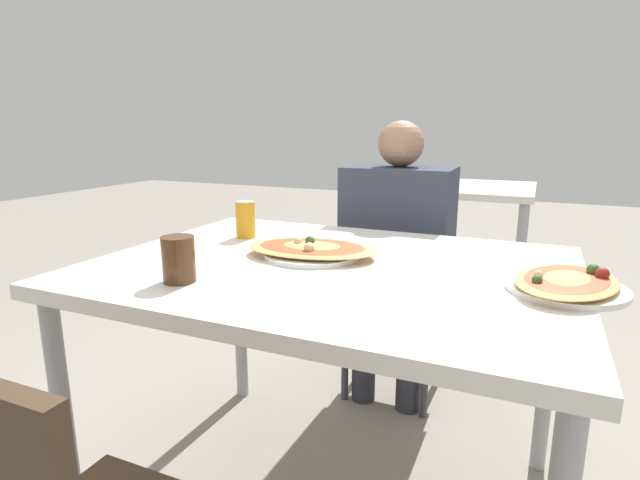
# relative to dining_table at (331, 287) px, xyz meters

# --- Properties ---
(dining_table) EXTENTS (1.30, 0.97, 0.78)m
(dining_table) POSITION_rel_dining_table_xyz_m (0.00, 0.00, 0.00)
(dining_table) COLOR silver
(dining_table) RESTS_ON ground_plane
(chair_far_seated) EXTENTS (0.40, 0.40, 0.87)m
(chair_far_seated) POSITION_rel_dining_table_xyz_m (-0.00, 0.82, -0.22)
(chair_far_seated) COLOR #3F2D1E
(chair_far_seated) RESTS_ON ground_plane
(person_seated) EXTENTS (0.43, 0.29, 1.17)m
(person_seated) POSITION_rel_dining_table_xyz_m (-0.00, 0.71, -0.02)
(person_seated) COLOR #2D2D38
(person_seated) RESTS_ON ground_plane
(pizza_main) EXTENTS (0.41, 0.29, 0.06)m
(pizza_main) POSITION_rel_dining_table_xyz_m (-0.08, 0.05, 0.09)
(pizza_main) COLOR white
(pizza_main) RESTS_ON dining_table
(soda_can) EXTENTS (0.07, 0.07, 0.12)m
(soda_can) POSITION_rel_dining_table_xyz_m (-0.39, 0.19, 0.13)
(soda_can) COLOR orange
(soda_can) RESTS_ON dining_table
(drink_glass) EXTENTS (0.08, 0.08, 0.11)m
(drink_glass) POSITION_rel_dining_table_xyz_m (-0.28, -0.30, 0.13)
(drink_glass) COLOR #4C2D19
(drink_glass) RESTS_ON dining_table
(pizza_second) EXTENTS (0.29, 0.36, 0.06)m
(pizza_second) POSITION_rel_dining_table_xyz_m (0.59, -0.00, 0.09)
(pizza_second) COLOR white
(pizza_second) RESTS_ON dining_table
(background_table) EXTENTS (1.10, 0.80, 0.90)m
(background_table) POSITION_rel_dining_table_xyz_m (-0.09, 2.03, 0.01)
(background_table) COLOR silver
(background_table) RESTS_ON ground_plane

